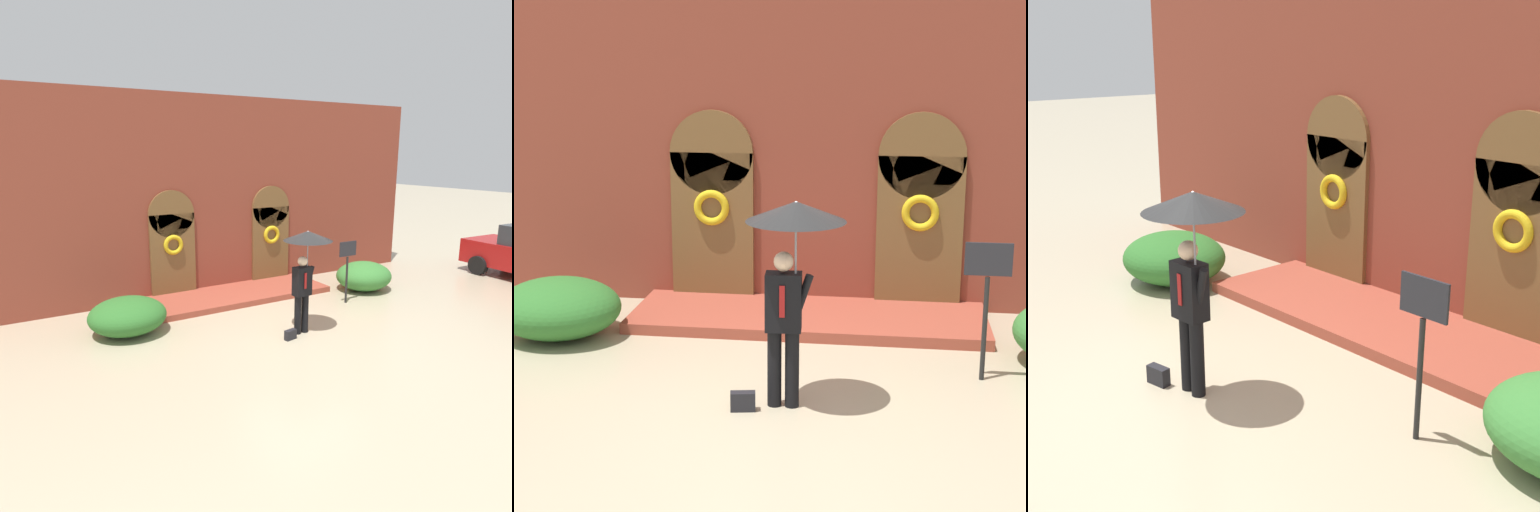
# 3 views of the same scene
# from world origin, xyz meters

# --- Properties ---
(ground_plane) EXTENTS (80.00, 80.00, 0.00)m
(ground_plane) POSITION_xyz_m (0.00, 0.00, 0.00)
(ground_plane) COLOR tan
(building_facade) EXTENTS (14.00, 2.30, 5.60)m
(building_facade) POSITION_xyz_m (-0.00, 4.15, 2.68)
(building_facade) COLOR brown
(building_facade) RESTS_ON ground
(person_with_umbrella) EXTENTS (1.10, 1.10, 2.36)m
(person_with_umbrella) POSITION_xyz_m (0.11, 0.01, 1.91)
(person_with_umbrella) COLOR black
(person_with_umbrella) RESTS_ON ground
(handbag) EXTENTS (0.30, 0.17, 0.22)m
(handbag) POSITION_xyz_m (-0.42, -0.19, 0.11)
(handbag) COLOR black
(handbag) RESTS_ON ground
(sign_post) EXTENTS (0.56, 0.06, 1.72)m
(sign_post) POSITION_xyz_m (2.33, 1.14, 1.16)
(sign_post) COLOR black
(sign_post) RESTS_ON ground
(shrub_left) EXTENTS (1.76, 1.65, 0.83)m
(shrub_left) POSITION_xyz_m (-3.42, 1.98, 0.41)
(shrub_left) COLOR #2D6B28
(shrub_left) RESTS_ON ground
(shrub_right) EXTENTS (1.69, 1.55, 0.85)m
(shrub_right) POSITION_xyz_m (3.61, 1.82, 0.42)
(shrub_right) COLOR #387A33
(shrub_right) RESTS_ON ground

